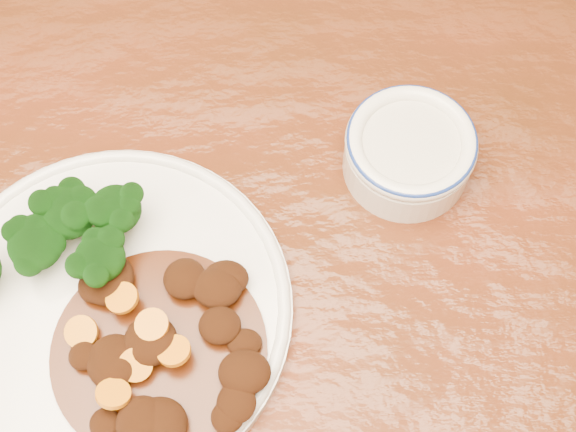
{
  "coord_description": "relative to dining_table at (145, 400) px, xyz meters",
  "views": [
    {
      "loc": [
        0.13,
        -0.16,
        1.39
      ],
      "look_at": [
        0.13,
        0.14,
        0.77
      ],
      "focal_mm": 50.0,
      "sensor_mm": 36.0,
      "label": 1
    }
  ],
  "objects": [
    {
      "name": "dining_table",
      "position": [
        0.0,
        0.0,
        0.0
      ],
      "size": [
        1.57,
        1.01,
        0.75
      ],
      "rotation": [
        0.0,
        0.0,
        0.08
      ],
      "color": "#5F2310",
      "rests_on": "ground"
    },
    {
      "name": "broccoli_florets",
      "position": [
        -0.06,
        0.1,
        0.12
      ],
      "size": [
        0.15,
        0.1,
        0.05
      ],
      "color": "#769F52",
      "rests_on": "dinner_plate"
    },
    {
      "name": "dip_bowl",
      "position": [
        0.23,
        0.2,
        0.11
      ],
      "size": [
        0.12,
        0.12,
        0.05
      ],
      "rotation": [
        0.0,
        0.0,
        -0.39
      ],
      "color": "white",
      "rests_on": "dining_table"
    },
    {
      "name": "mince_stew",
      "position": [
        0.03,
        0.02,
        0.11
      ],
      "size": [
        0.18,
        0.18,
        0.03
      ],
      "color": "#421907",
      "rests_on": "dinner_plate"
    },
    {
      "name": "dinner_plate",
      "position": [
        -0.02,
        0.05,
        0.09
      ],
      "size": [
        0.3,
        0.3,
        0.02
      ],
      "rotation": [
        0.0,
        0.0,
        -0.25
      ],
      "color": "white",
      "rests_on": "dining_table"
    }
  ]
}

